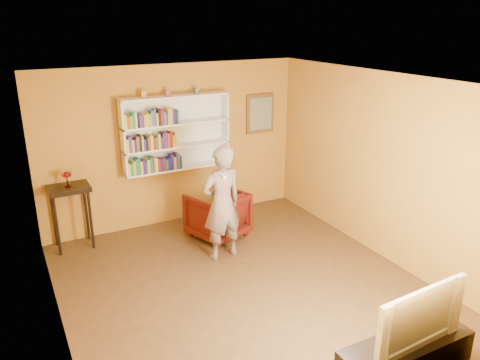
{
  "coord_description": "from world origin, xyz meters",
  "views": [
    {
      "loc": [
        -2.55,
        -4.76,
        3.41
      ],
      "look_at": [
        0.34,
        0.75,
        1.22
      ],
      "focal_mm": 35.0,
      "sensor_mm": 36.0,
      "label": 1
    }
  ],
  "objects_px": {
    "ruby_lustre": "(67,176)",
    "armchair": "(217,214)",
    "television": "(411,313)",
    "bookshelf": "(175,133)",
    "console_table": "(69,197)",
    "person": "(222,204)"
  },
  "relations": [
    {
      "from": "television",
      "to": "console_table",
      "type": "bearing_deg",
      "value": 114.49
    },
    {
      "from": "bookshelf",
      "to": "television",
      "type": "bearing_deg",
      "value": -83.15
    },
    {
      "from": "ruby_lustre",
      "to": "television",
      "type": "height_order",
      "value": "ruby_lustre"
    },
    {
      "from": "ruby_lustre",
      "to": "armchair",
      "type": "bearing_deg",
      "value": -17.92
    },
    {
      "from": "armchair",
      "to": "television",
      "type": "height_order",
      "value": "television"
    },
    {
      "from": "bookshelf",
      "to": "armchair",
      "type": "bearing_deg",
      "value": -67.47
    },
    {
      "from": "armchair",
      "to": "television",
      "type": "distance_m",
      "value": 3.84
    },
    {
      "from": "console_table",
      "to": "person",
      "type": "height_order",
      "value": "person"
    },
    {
      "from": "television",
      "to": "bookshelf",
      "type": "bearing_deg",
      "value": 93.86
    },
    {
      "from": "bookshelf",
      "to": "console_table",
      "type": "relative_size",
      "value": 1.8
    },
    {
      "from": "console_table",
      "to": "ruby_lustre",
      "type": "xyz_separation_m",
      "value": [
        0.0,
        0.0,
        0.34
      ]
    },
    {
      "from": "person",
      "to": "television",
      "type": "xyz_separation_m",
      "value": [
        0.44,
        -3.13,
        -0.05
      ]
    },
    {
      "from": "console_table",
      "to": "armchair",
      "type": "bearing_deg",
      "value": -17.92
    },
    {
      "from": "console_table",
      "to": "ruby_lustre",
      "type": "relative_size",
      "value": 4.32
    },
    {
      "from": "armchair",
      "to": "person",
      "type": "relative_size",
      "value": 0.48
    },
    {
      "from": "bookshelf",
      "to": "console_table",
      "type": "bearing_deg",
      "value": -174.88
    },
    {
      "from": "bookshelf",
      "to": "person",
      "type": "xyz_separation_m",
      "value": [
        0.12,
        -1.53,
        -0.74
      ]
    },
    {
      "from": "television",
      "to": "ruby_lustre",
      "type": "bearing_deg",
      "value": 114.49
    },
    {
      "from": "armchair",
      "to": "person",
      "type": "height_order",
      "value": "person"
    },
    {
      "from": "ruby_lustre",
      "to": "bookshelf",
      "type": "bearing_deg",
      "value": 5.12
    },
    {
      "from": "bookshelf",
      "to": "armchair",
      "type": "relative_size",
      "value": 2.17
    },
    {
      "from": "console_table",
      "to": "ruby_lustre",
      "type": "height_order",
      "value": "ruby_lustre"
    }
  ]
}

